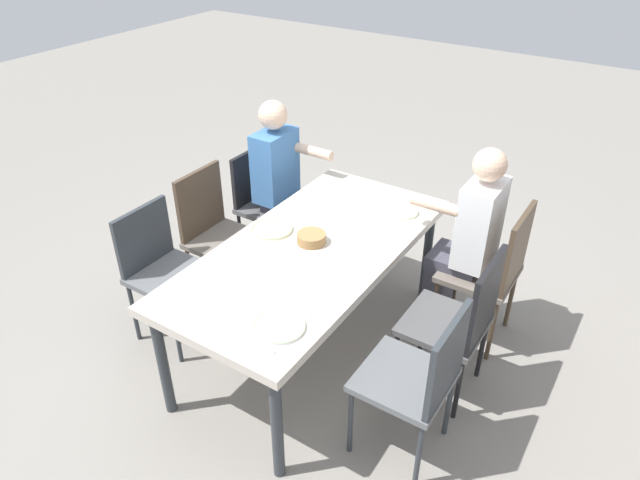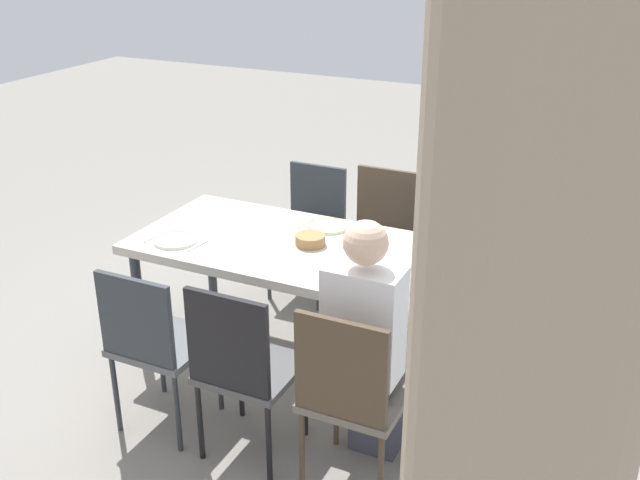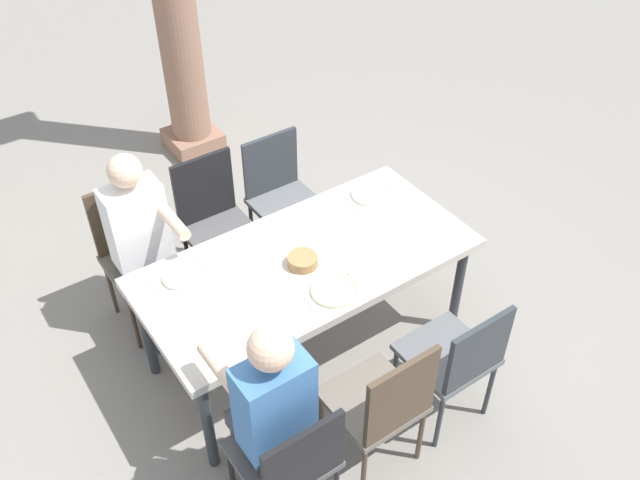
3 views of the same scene
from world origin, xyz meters
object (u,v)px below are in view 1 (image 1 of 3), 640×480
object	(u,v)px
dining_table	(311,256)
chair_mid_south	(215,228)
chair_mid_north	(460,318)
chair_east_south	(161,265)
bread_basket	(311,238)
chair_west_north	(494,267)
chair_west_south	(265,198)
diner_man_white	(283,183)
plate_1	(272,229)
plate_2	(280,326)
diner_woman_green	(466,239)
plate_0	(402,211)
chair_east_north	(420,376)

from	to	relation	value
dining_table	chair_mid_south	size ratio (longest dim) A/B	2.05
chair_mid_north	chair_east_south	xyz separation A→B (m)	(0.51, -1.77, -0.01)
chair_mid_south	bread_basket	bearing A→B (deg)	83.93
chair_west_north	chair_east_south	distance (m)	2.06
chair_west_south	diner_man_white	world-z (taller)	diner_man_white
chair_mid_south	plate_1	world-z (taller)	chair_mid_south
plate_2	bread_basket	world-z (taller)	bread_basket
diner_woman_green	plate_0	distance (m)	0.43
chair_west_north	bread_basket	bearing A→B (deg)	-54.83
diner_man_white	plate_1	size ratio (longest dim) A/B	5.21
plate_0	bread_basket	size ratio (longest dim) A/B	1.20
chair_mid_south	plate_2	size ratio (longest dim) A/B	3.73
chair_west_north	chair_east_south	bearing A→B (deg)	-58.96
chair_mid_south	chair_east_south	bearing A→B (deg)	0.74
dining_table	plate_0	distance (m)	0.71
chair_west_north	chair_mid_north	world-z (taller)	chair_west_north
plate_1	chair_mid_north	bearing A→B (deg)	95.11
chair_east_south	chair_east_north	bearing A→B (deg)	90.00
chair_mid_north	bread_basket	world-z (taller)	chair_mid_north
chair_mid_north	plate_1	world-z (taller)	chair_mid_north
chair_west_south	diner_man_white	size ratio (longest dim) A/B	0.68
dining_table	bread_basket	world-z (taller)	bread_basket
chair_mid_north	chair_west_south	bearing A→B (deg)	-107.36
chair_mid_south	diner_man_white	xyz separation A→B (m)	(-0.56, 0.18, 0.16)
chair_east_south	diner_man_white	world-z (taller)	diner_man_white
chair_mid_north	chair_mid_south	xyz separation A→B (m)	(0.00, -1.78, -0.01)
chair_west_south	diner_man_white	xyz separation A→B (m)	(-0.00, 0.18, 0.18)
chair_mid_north	chair_mid_south	distance (m)	1.78
chair_mid_north	plate_2	size ratio (longest dim) A/B	3.79
plate_2	bread_basket	distance (m)	0.77
chair_mid_south	plate_0	bearing A→B (deg)	114.23
diner_woman_green	plate_1	bearing A→B (deg)	-56.64
dining_table	chair_west_north	world-z (taller)	chair_west_north
chair_east_south	diner_man_white	xyz separation A→B (m)	(-1.07, 0.18, 0.17)
chair_west_north	bread_basket	world-z (taller)	chair_west_north
diner_man_white	plate_2	bearing A→B (deg)	35.49
plate_1	diner_woman_green	bearing A→B (deg)	123.36
dining_table	diner_man_white	distance (m)	0.99
chair_east_south	diner_woman_green	world-z (taller)	diner_woman_green
dining_table	plate_0	bearing A→B (deg)	157.84
dining_table	plate_1	xyz separation A→B (m)	(-0.03, -0.30, 0.07)
chair_mid_south	chair_east_south	xyz separation A→B (m)	(0.51, 0.01, -0.01)
chair_mid_north	dining_table	bearing A→B (deg)	-81.30
chair_east_south	diner_man_white	bearing A→B (deg)	170.67
dining_table	plate_2	bearing A→B (deg)	21.57
plate_0	dining_table	bearing A→B (deg)	-22.16
chair_mid_south	bread_basket	size ratio (longest dim) A/B	5.49
diner_woman_green	plate_2	xyz separation A→B (m)	(1.35, -0.43, 0.08)
dining_table	chair_west_north	xyz separation A→B (m)	(-0.69, 0.89, -0.15)
chair_west_south	bread_basket	bearing A→B (deg)	52.94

